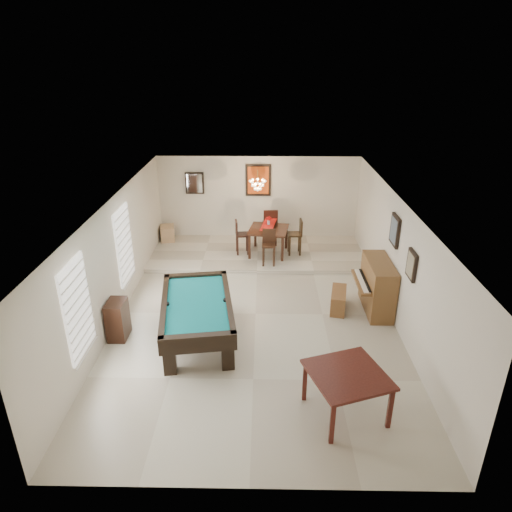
{
  "coord_description": "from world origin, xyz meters",
  "views": [
    {
      "loc": [
        0.16,
        -8.81,
        5.34
      ],
      "look_at": [
        0.0,
        0.6,
        1.15
      ],
      "focal_mm": 32.0,
      "sensor_mm": 36.0,
      "label": 1
    }
  ],
  "objects_px": {
    "pool_table": "(198,321)",
    "dining_chair_south": "(269,248)",
    "upright_piano": "(371,286)",
    "chandelier": "(258,181)",
    "square_table": "(346,393)",
    "apothecary_chest": "(118,320)",
    "flower_vase": "(269,221)",
    "dining_chair_east": "(295,237)",
    "dining_table": "(268,239)",
    "dining_chair_north": "(270,226)",
    "corner_bench": "(168,233)",
    "piano_bench": "(338,300)",
    "dining_chair_west": "(242,237)"
  },
  "relations": [
    {
      "from": "apothecary_chest",
      "to": "dining_table",
      "type": "height_order",
      "value": "dining_table"
    },
    {
      "from": "square_table",
      "to": "piano_bench",
      "type": "distance_m",
      "value": 3.32
    },
    {
      "from": "dining_chair_west",
      "to": "dining_chair_north",
      "type": "bearing_deg",
      "value": -56.26
    },
    {
      "from": "dining_chair_east",
      "to": "chandelier",
      "type": "relative_size",
      "value": 1.68
    },
    {
      "from": "pool_table",
      "to": "chandelier",
      "type": "bearing_deg",
      "value": 65.99
    },
    {
      "from": "dining_table",
      "to": "dining_chair_north",
      "type": "bearing_deg",
      "value": 86.09
    },
    {
      "from": "apothecary_chest",
      "to": "dining_chair_north",
      "type": "height_order",
      "value": "dining_chair_north"
    },
    {
      "from": "upright_piano",
      "to": "piano_bench",
      "type": "bearing_deg",
      "value": -179.12
    },
    {
      "from": "flower_vase",
      "to": "dining_chair_east",
      "type": "height_order",
      "value": "flower_vase"
    },
    {
      "from": "flower_vase",
      "to": "dining_chair_west",
      "type": "relative_size",
      "value": 0.25
    },
    {
      "from": "upright_piano",
      "to": "dining_table",
      "type": "bearing_deg",
      "value": 128.54
    },
    {
      "from": "dining_chair_east",
      "to": "dining_chair_south",
      "type": "bearing_deg",
      "value": -48.03
    },
    {
      "from": "square_table",
      "to": "dining_chair_south",
      "type": "xyz_separation_m",
      "value": [
        -1.18,
        5.44,
        0.21
      ]
    },
    {
      "from": "square_table",
      "to": "apothecary_chest",
      "type": "xyz_separation_m",
      "value": [
        -4.28,
        2.1,
        0.01
      ]
    },
    {
      "from": "apothecary_chest",
      "to": "corner_bench",
      "type": "height_order",
      "value": "apothecary_chest"
    },
    {
      "from": "flower_vase",
      "to": "pool_table",
      "type": "bearing_deg",
      "value": -109.45
    },
    {
      "from": "upright_piano",
      "to": "dining_chair_east",
      "type": "xyz_separation_m",
      "value": [
        -1.54,
        2.87,
        0.04
      ]
    },
    {
      "from": "pool_table",
      "to": "dining_chair_south",
      "type": "relative_size",
      "value": 2.65
    },
    {
      "from": "square_table",
      "to": "dining_table",
      "type": "distance_m",
      "value": 6.28
    },
    {
      "from": "upright_piano",
      "to": "piano_bench",
      "type": "height_order",
      "value": "upright_piano"
    },
    {
      "from": "dining_chair_east",
      "to": "corner_bench",
      "type": "height_order",
      "value": "dining_chair_east"
    },
    {
      "from": "piano_bench",
      "to": "corner_bench",
      "type": "xyz_separation_m",
      "value": [
        -4.62,
        3.82,
        0.12
      ]
    },
    {
      "from": "dining_chair_west",
      "to": "dining_chair_south",
      "type": "bearing_deg",
      "value": -142.52
    },
    {
      "from": "pool_table",
      "to": "dining_chair_west",
      "type": "xyz_separation_m",
      "value": [
        0.72,
        4.13,
        0.19
      ]
    },
    {
      "from": "flower_vase",
      "to": "corner_bench",
      "type": "xyz_separation_m",
      "value": [
        -3.05,
        0.95,
        -0.76
      ]
    },
    {
      "from": "pool_table",
      "to": "flower_vase",
      "type": "height_order",
      "value": "flower_vase"
    },
    {
      "from": "apothecary_chest",
      "to": "chandelier",
      "type": "distance_m",
      "value": 5.31
    },
    {
      "from": "dining_chair_south",
      "to": "dining_chair_east",
      "type": "height_order",
      "value": "dining_chair_east"
    },
    {
      "from": "upright_piano",
      "to": "dining_chair_south",
      "type": "xyz_separation_m",
      "value": [
        -2.27,
        2.14,
        0.01
      ]
    },
    {
      "from": "corner_bench",
      "to": "chandelier",
      "type": "distance_m",
      "value": 3.43
    },
    {
      "from": "dining_table",
      "to": "dining_chair_north",
      "type": "xyz_separation_m",
      "value": [
        0.05,
        0.71,
        0.12
      ]
    },
    {
      "from": "upright_piano",
      "to": "dining_chair_south",
      "type": "distance_m",
      "value": 3.12
    },
    {
      "from": "dining_chair_south",
      "to": "chandelier",
      "type": "relative_size",
      "value": 1.59
    },
    {
      "from": "piano_bench",
      "to": "dining_chair_west",
      "type": "distance_m",
      "value": 3.71
    },
    {
      "from": "upright_piano",
      "to": "apothecary_chest",
      "type": "xyz_separation_m",
      "value": [
        -5.37,
        -1.2,
        -0.18
      ]
    },
    {
      "from": "dining_table",
      "to": "dining_chair_south",
      "type": "relative_size",
      "value": 1.1
    },
    {
      "from": "pool_table",
      "to": "apothecary_chest",
      "type": "bearing_deg",
      "value": 169.46
    },
    {
      "from": "square_table",
      "to": "flower_vase",
      "type": "distance_m",
      "value": 6.32
    },
    {
      "from": "dining_chair_north",
      "to": "dining_chair_east",
      "type": "height_order",
      "value": "dining_chair_north"
    },
    {
      "from": "upright_piano",
      "to": "dining_chair_east",
      "type": "bearing_deg",
      "value": 118.29
    },
    {
      "from": "upright_piano",
      "to": "chandelier",
      "type": "distance_m",
      "value": 4.24
    },
    {
      "from": "flower_vase",
      "to": "dining_table",
      "type": "bearing_deg",
      "value": 0.0
    },
    {
      "from": "square_table",
      "to": "dining_chair_east",
      "type": "bearing_deg",
      "value": 94.19
    },
    {
      "from": "dining_table",
      "to": "dining_chair_south",
      "type": "distance_m",
      "value": 0.73
    },
    {
      "from": "flower_vase",
      "to": "chandelier",
      "type": "distance_m",
      "value": 1.14
    },
    {
      "from": "upright_piano",
      "to": "dining_chair_south",
      "type": "relative_size",
      "value": 1.48
    },
    {
      "from": "dining_chair_west",
      "to": "dining_chair_east",
      "type": "relative_size",
      "value": 0.97
    },
    {
      "from": "dining_chair_south",
      "to": "dining_chair_west",
      "type": "bearing_deg",
      "value": 136.95
    },
    {
      "from": "piano_bench",
      "to": "chandelier",
      "type": "bearing_deg",
      "value": 122.38
    },
    {
      "from": "dining_chair_north",
      "to": "chandelier",
      "type": "height_order",
      "value": "chandelier"
    }
  ]
}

